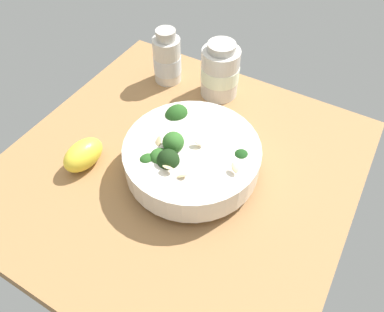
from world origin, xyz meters
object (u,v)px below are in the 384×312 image
(bowl_of_broccoli, at_px, (191,156))
(bottle_short, at_px, (220,71))
(lemon_wedge, at_px, (83,155))
(bottle_tall, at_px, (167,59))

(bowl_of_broccoli, relative_size, bottle_short, 1.92)
(lemon_wedge, xyz_separation_m, bottle_short, (0.11, 0.29, 0.03))
(lemon_wedge, distance_m, bottle_short, 0.31)
(lemon_wedge, relative_size, bottle_tall, 0.66)
(bottle_short, bearing_deg, bowl_of_broccoli, -75.25)
(bowl_of_broccoli, bearing_deg, lemon_wedge, -154.80)
(bowl_of_broccoli, height_order, lemon_wedge, bowl_of_broccoli)
(bowl_of_broccoli, distance_m, lemon_wedge, 0.18)
(bowl_of_broccoli, distance_m, bottle_short, 0.22)
(bottle_tall, xyz_separation_m, bottle_short, (0.12, 0.01, 0.00))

